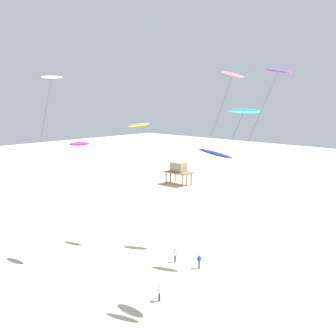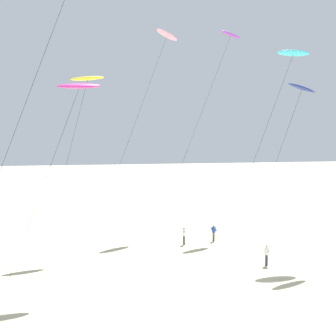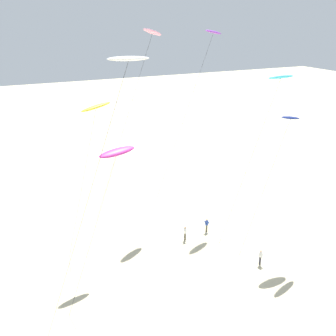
% 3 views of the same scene
% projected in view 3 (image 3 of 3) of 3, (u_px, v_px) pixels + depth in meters
% --- Properties ---
extents(ground_plane, '(260.00, 260.00, 0.00)m').
position_uv_depth(ground_plane, '(220.00, 281.00, 39.25)').
color(ground_plane, beige).
extents(kite_navy, '(7.30, 1.54, 15.02)m').
position_uv_depth(kite_navy, '(290.00, 119.00, 40.56)').
color(kite_navy, navy).
rests_on(kite_navy, ground).
extents(kite_pink, '(10.07, 2.15, 23.04)m').
position_uv_depth(kite_pink, '(152.00, 34.00, 47.31)').
color(kite_pink, pink).
rests_on(kite_pink, ground).
extents(kite_cyan, '(9.01, 1.44, 18.49)m').
position_uv_depth(kite_cyan, '(281.00, 78.00, 42.09)').
color(kite_cyan, '#33BFE0').
rests_on(kite_cyan, ground).
extents(kite_white, '(9.83, 1.78, 21.83)m').
position_uv_depth(kite_white, '(128.00, 61.00, 26.76)').
color(kite_white, white).
rests_on(kite_white, ground).
extents(kite_yellow, '(5.86, 1.76, 16.32)m').
position_uv_depth(kite_yellow, '(96.00, 108.00, 39.23)').
color(kite_yellow, yellow).
rests_on(kite_yellow, ground).
extents(kite_magenta, '(6.89, 1.66, 14.43)m').
position_uv_depth(kite_magenta, '(117.00, 153.00, 32.15)').
color(kite_magenta, '#D8339E').
rests_on(kite_magenta, ground).
extents(kite_purple, '(10.54, 1.97, 22.80)m').
position_uv_depth(kite_purple, '(213.00, 34.00, 48.56)').
color(kite_purple, purple).
rests_on(kite_purple, ground).
extents(kite_flyer_nearest, '(0.72, 0.73, 1.67)m').
position_uv_depth(kite_flyer_nearest, '(260.00, 257.00, 41.51)').
color(kite_flyer_nearest, '#33333D').
rests_on(kite_flyer_nearest, ground).
extents(kite_flyer_middle, '(0.66, 0.68, 1.67)m').
position_uv_depth(kite_flyer_middle, '(185.00, 233.00, 46.04)').
color(kite_flyer_middle, '#4C4738').
rests_on(kite_flyer_middle, ground).
extents(kite_flyer_furthest, '(0.62, 0.59, 1.67)m').
position_uv_depth(kite_flyer_furthest, '(207.00, 225.00, 47.81)').
color(kite_flyer_furthest, '#4C4738').
rests_on(kite_flyer_furthest, ground).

